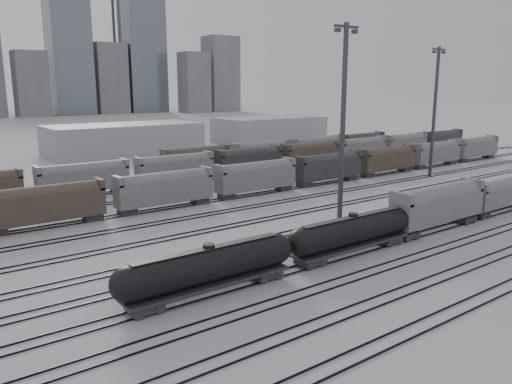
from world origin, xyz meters
TOP-DOWN VIEW (x-y plane):
  - ground at (0.00, 0.00)m, footprint 900.00×900.00m
  - tracks at (0.00, 17.50)m, footprint 220.00×71.50m
  - tank_car_a at (-19.97, 1.00)m, footprint 18.02×3.00m
  - tank_car_b at (-1.74, 1.00)m, footprint 17.85×2.97m
  - hopper_car_a at (13.95, 1.00)m, footprint 15.77×3.13m
  - hopper_car_b at (29.63, 1.00)m, footprint 13.55×2.69m
  - light_mast_c at (7.32, 11.70)m, footprint 4.17×0.67m
  - light_mast_d at (46.73, 24.74)m, footprint 4.09×0.65m
  - bg_string_near at (8.00, 32.00)m, footprint 151.00×3.00m
  - bg_string_mid at (18.00, 48.00)m, footprint 151.00×3.00m
  - bg_string_far at (35.50, 56.00)m, footprint 66.00×3.00m
  - warehouse_mid at (10.00, 95.00)m, footprint 40.00×18.00m
  - warehouse_right at (60.00, 95.00)m, footprint 35.00×18.00m
  - crane_right at (91.26, 305.00)m, footprint 42.00×1.80m

SIDE VIEW (x-z plane):
  - ground at x=0.00m, z-range 0.00..0.00m
  - tracks at x=0.00m, z-range 0.00..0.16m
  - tank_car_b at x=-1.74m, z-range 0.35..4.76m
  - tank_car_a at x=-19.97m, z-range 0.35..4.80m
  - bg_string_far at x=35.50m, z-range 0.00..5.60m
  - bg_string_near at x=8.00m, z-range 0.00..5.60m
  - bg_string_mid at x=18.00m, z-range 0.00..5.60m
  - hopper_car_b at x=29.63m, z-range 0.57..5.42m
  - hopper_car_a at x=13.95m, z-range 0.66..6.30m
  - warehouse_mid at x=10.00m, z-range 0.00..8.00m
  - warehouse_right at x=60.00m, z-range 0.00..8.00m
  - light_mast_d at x=46.73m, z-range 0.78..26.32m
  - light_mast_c at x=7.32m, z-range 0.79..26.83m
  - crane_right at x=91.26m, z-range 7.39..107.39m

